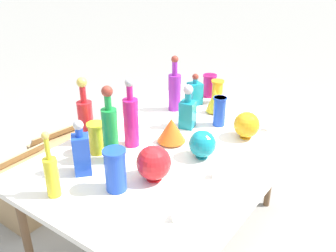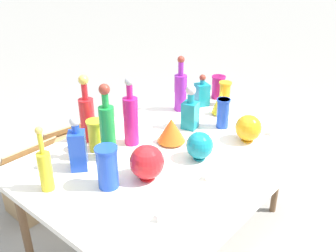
# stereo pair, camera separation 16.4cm
# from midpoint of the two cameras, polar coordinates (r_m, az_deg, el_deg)

# --- Properties ---
(ground_plane) EXTENTS (40.00, 40.00, 0.00)m
(ground_plane) POSITION_cam_midpoint_polar(r_m,az_deg,el_deg) (2.60, -1.89, -17.27)
(ground_plane) COLOR gray
(display_table) EXTENTS (1.70, 0.97, 0.76)m
(display_table) POSITION_cam_midpoint_polar(r_m,az_deg,el_deg) (2.16, -1.26, -4.30)
(display_table) COLOR white
(display_table) RESTS_ON ground
(tall_bottle_0) EXTENTS (0.08, 0.08, 0.42)m
(tall_bottle_0) POSITION_cam_midpoint_polar(r_m,az_deg,el_deg) (1.92, -11.25, -0.80)
(tall_bottle_0) COLOR #198C38
(tall_bottle_0) RESTS_ON display_table
(tall_bottle_1) EXTENTS (0.08, 0.08, 0.38)m
(tall_bottle_1) POSITION_cam_midpoint_polar(r_m,az_deg,el_deg) (2.51, -0.88, 5.56)
(tall_bottle_1) COLOR purple
(tall_bottle_1) RESTS_ON display_table
(tall_bottle_2) EXTENTS (0.08, 0.08, 0.39)m
(tall_bottle_2) POSITION_cam_midpoint_polar(r_m,az_deg,el_deg) (2.14, -14.62, 1.12)
(tall_bottle_2) COLOR red
(tall_bottle_2) RESTS_ON display_table
(tall_bottle_3) EXTENTS (0.08, 0.08, 0.39)m
(tall_bottle_3) POSITION_cam_midpoint_polar(r_m,az_deg,el_deg) (2.06, -7.94, 0.93)
(tall_bottle_3) COLOR #C61972
(tall_bottle_3) RESTS_ON display_table
(tall_bottle_4) EXTENTS (0.06, 0.06, 0.32)m
(tall_bottle_4) POSITION_cam_midpoint_polar(r_m,az_deg,el_deg) (1.76, -19.93, -6.93)
(tall_bottle_4) COLOR yellow
(tall_bottle_4) RESTS_ON display_table
(square_decanter_0) EXTENTS (0.11, 0.11, 0.28)m
(square_decanter_0) POSITION_cam_midpoint_polar(r_m,az_deg,el_deg) (2.27, 0.93, 2.43)
(square_decanter_0) COLOR teal
(square_decanter_0) RESTS_ON display_table
(square_decanter_1) EXTENTS (0.12, 0.12, 0.22)m
(square_decanter_1) POSITION_cam_midpoint_polar(r_m,az_deg,el_deg) (2.62, 2.33, 5.14)
(square_decanter_1) COLOR teal
(square_decanter_1) RESTS_ON display_table
(square_decanter_2) EXTENTS (0.11, 0.11, 0.29)m
(square_decanter_2) POSITION_cam_midpoint_polar(r_m,az_deg,el_deg) (1.88, -15.52, -3.84)
(square_decanter_2) COLOR blue
(square_decanter_2) RESTS_ON display_table
(slender_vase_0) EXTENTS (0.10, 0.10, 0.18)m
(slender_vase_0) POSITION_cam_midpoint_polar(r_m,az_deg,el_deg) (2.05, -13.11, -1.71)
(slender_vase_0) COLOR yellow
(slender_vase_0) RESTS_ON display_table
(slender_vase_1) EXTENTS (0.10, 0.10, 0.17)m
(slender_vase_1) POSITION_cam_midpoint_polar(r_m,az_deg,el_deg) (2.76, 4.66, 6.24)
(slender_vase_1) COLOR #C61972
(slender_vase_1) RESTS_ON display_table
(slender_vase_2) EXTENTS (0.11, 0.11, 0.21)m
(slender_vase_2) POSITION_cam_midpoint_polar(r_m,az_deg,el_deg) (1.73, -10.76, -6.51)
(slender_vase_2) COLOR blue
(slender_vase_2) RESTS_ON display_table
(slender_vase_3) EXTENTS (0.09, 0.09, 0.17)m
(slender_vase_3) POSITION_cam_midpoint_polar(r_m,az_deg,el_deg) (2.65, 5.75, 5.32)
(slender_vase_3) COLOR orange
(slender_vase_3) RESTS_ON display_table
(slender_vase_4) EXTENTS (0.08, 0.08, 0.19)m
(slender_vase_4) POSITION_cam_midpoint_polar(r_m,az_deg,el_deg) (2.31, 5.85, 2.35)
(slender_vase_4) COLOR blue
(slender_vase_4) RESTS_ON display_table
(fluted_vase_0) EXTENTS (0.16, 0.16, 0.15)m
(fluted_vase_0) POSITION_cam_midpoint_polar(r_m,az_deg,el_deg) (2.11, -1.71, -0.64)
(fluted_vase_0) COLOR orange
(fluted_vase_0) RESTS_ON display_table
(fluted_vase_1) EXTENTS (0.11, 0.11, 0.17)m
(fluted_vase_1) POSITION_cam_midpoint_polar(r_m,az_deg,el_deg) (2.49, 5.24, 3.86)
(fluted_vase_1) COLOR yellow
(fluted_vase_1) RESTS_ON display_table
(round_bowl_0) EXTENTS (0.17, 0.17, 0.18)m
(round_bowl_0) POSITION_cam_midpoint_polar(r_m,az_deg,el_deg) (1.78, -4.84, -5.69)
(round_bowl_0) COLOR red
(round_bowl_0) RESTS_ON display_table
(round_bowl_1) EXTENTS (0.14, 0.14, 0.15)m
(round_bowl_1) POSITION_cam_midpoint_polar(r_m,az_deg,el_deg) (1.96, 2.88, -2.83)
(round_bowl_1) COLOR teal
(round_bowl_1) RESTS_ON display_table
(round_bowl_2) EXTENTS (0.15, 0.15, 0.16)m
(round_bowl_2) POSITION_cam_midpoint_polar(r_m,az_deg,el_deg) (2.19, 9.81, 0.13)
(round_bowl_2) COLOR orange
(round_bowl_2) RESTS_ON display_table
(price_tag_left) EXTENTS (0.05, 0.02, 0.05)m
(price_tag_left) POSITION_cam_midpoint_polar(r_m,az_deg,el_deg) (1.83, 4.50, -7.18)
(price_tag_left) COLOR white
(price_tag_left) RESTS_ON display_table
(price_tag_center) EXTENTS (0.06, 0.03, 0.04)m
(price_tag_center) POSITION_cam_midpoint_polar(r_m,az_deg,el_deg) (1.58, -1.98, -13.51)
(price_tag_center) COLOR white
(price_tag_center) RESTS_ON display_table
(price_tag_right) EXTENTS (0.05, 0.02, 0.04)m
(price_tag_right) POSITION_cam_midpoint_polar(r_m,az_deg,el_deg) (2.33, 13.04, -0.15)
(price_tag_right) COLOR white
(price_tag_right) RESTS_ON display_table
(cardboard_box_behind_left) EXTENTS (0.60, 0.42, 0.41)m
(cardboard_box_behind_left) POSITION_cam_midpoint_polar(r_m,az_deg,el_deg) (3.28, -16.08, -4.65)
(cardboard_box_behind_left) COLOR tan
(cardboard_box_behind_left) RESTS_ON ground
(cardboard_box_behind_right) EXTENTS (0.47, 0.31, 0.48)m
(cardboard_box_behind_right) POSITION_cam_midpoint_polar(r_m,az_deg,el_deg) (2.91, -21.39, -8.98)
(cardboard_box_behind_right) COLOR tan
(cardboard_box_behind_right) RESTS_ON ground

